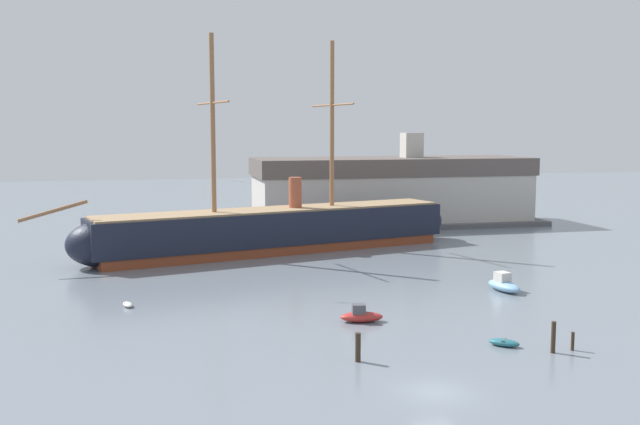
# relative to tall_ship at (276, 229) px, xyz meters

# --- Properties ---
(ground_plane) EXTENTS (400.00, 400.00, 0.00)m
(ground_plane) POSITION_rel_tall_ship_xyz_m (0.96, -53.02, -3.04)
(ground_plane) COLOR slate
(tall_ship) EXTENTS (57.88, 19.56, 28.32)m
(tall_ship) POSITION_rel_tall_ship_xyz_m (0.00, 0.00, 0.00)
(tall_ship) COLOR brown
(tall_ship) RESTS_ON ground
(dinghy_foreground_right) EXTENTS (2.43, 2.30, 0.55)m
(dinghy_foreground_right) POSITION_rel_tall_ship_xyz_m (9.72, -45.35, -2.76)
(dinghy_foreground_right) COLOR #236670
(dinghy_foreground_right) RESTS_ON ground
(motorboat_near_centre) EXTENTS (3.87, 2.13, 1.54)m
(motorboat_near_centre) POSITION_rel_tall_ship_xyz_m (1.13, -36.25, -2.50)
(motorboat_near_centre) COLOR #B22D28
(motorboat_near_centre) RESTS_ON ground
(dinghy_mid_left) EXTENTS (1.23, 1.93, 0.42)m
(dinghy_mid_left) POSITION_rel_tall_ship_xyz_m (-18.48, -26.26, -2.83)
(dinghy_mid_left) COLOR silver
(dinghy_mid_left) RESTS_ON ground
(motorboat_mid_right) EXTENTS (2.65, 4.81, 1.91)m
(motorboat_mid_right) POSITION_rel_tall_ship_xyz_m (18.60, -28.47, -2.37)
(motorboat_mid_right) COLOR #7FB2D6
(motorboat_mid_right) RESTS_ON ground
(dinghy_far_left) EXTENTS (2.19, 1.00, 0.51)m
(dinghy_far_left) POSITION_rel_tall_ship_xyz_m (-24.85, 2.88, -2.78)
(dinghy_far_left) COLOR #1E284C
(dinghy_far_left) RESTS_ON ground
(mooring_piling_nearest) EXTENTS (0.34, 0.34, 2.36)m
(mooring_piling_nearest) POSITION_rel_tall_ship_xyz_m (12.43, -47.66, -1.86)
(mooring_piling_nearest) COLOR #382B1E
(mooring_piling_nearest) RESTS_ON ground
(mooring_piling_left_pair) EXTENTS (0.39, 0.39, 2.09)m
(mooring_piling_left_pair) POSITION_rel_tall_ship_xyz_m (-2.11, -46.25, -1.99)
(mooring_piling_left_pair) COLOR #382B1E
(mooring_piling_left_pair) RESTS_ON ground
(mooring_piling_right_pair) EXTENTS (0.25, 0.25, 1.39)m
(mooring_piling_right_pair) POSITION_rel_tall_ship_xyz_m (14.19, -47.45, -2.34)
(mooring_piling_right_pair) COLOR #382B1E
(mooring_piling_right_pair) RESTS_ON ground
(dockside_warehouse_right) EXTENTS (51.30, 18.09, 15.79)m
(dockside_warehouse_right) POSITION_rel_tall_ship_xyz_m (24.40, 23.18, 2.70)
(dockside_warehouse_right) COLOR #565659
(dockside_warehouse_right) RESTS_ON ground
(seagull_in_flight) EXTENTS (1.28, 0.51, 0.14)m
(seagull_in_flight) POSITION_rel_tall_ship_xyz_m (-7.38, -21.58, 8.10)
(seagull_in_flight) COLOR silver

